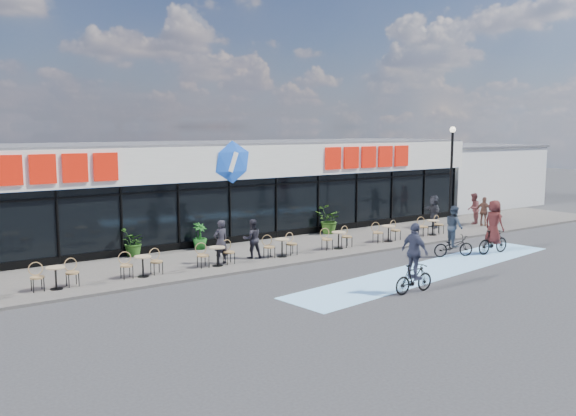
{
  "coord_description": "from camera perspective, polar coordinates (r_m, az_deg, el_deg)",
  "views": [
    {
      "loc": [
        -13.18,
        -16.95,
        5.35
      ],
      "look_at": [
        0.8,
        3.5,
        2.04
      ],
      "focal_mm": 38.0,
      "sensor_mm": 36.0,
      "label": 1
    }
  ],
  "objects": [
    {
      "name": "bistro_set_5",
      "position": [
        26.55,
        4.63,
        -2.81
      ],
      "size": [
        1.54,
        0.62,
        0.9
      ],
      "color": "tan",
      "rests_on": "sidewalk"
    },
    {
      "name": "pedestrian_c",
      "position": [
        34.51,
        16.95,
        -0.05
      ],
      "size": [
        1.03,
        0.96,
        1.69
      ],
      "primitive_type": "imported",
      "rotation": [
        0.0,
        0.0,
        3.65
      ],
      "color": "brown",
      "rests_on": "sidewalk"
    },
    {
      "name": "bistro_set_2",
      "position": [
        22.18,
        -13.52,
        -5.08
      ],
      "size": [
        1.54,
        0.62,
        0.9
      ],
      "color": "tan",
      "rests_on": "sidewalk"
    },
    {
      "name": "building",
      "position": [
        30.09,
        -8.19,
        1.79
      ],
      "size": [
        30.6,
        6.57,
        4.75
      ],
      "color": "black",
      "rests_on": "ground"
    },
    {
      "name": "lamp_post",
      "position": [
        29.66,
        15.03,
        3.23
      ],
      "size": [
        0.28,
        0.28,
        5.25
      ],
      "color": "black",
      "rests_on": "sidewalk"
    },
    {
      "name": "bike_lane",
      "position": [
        23.72,
        13.39,
        -5.61
      ],
      "size": [
        14.17,
        4.13,
        0.01
      ],
      "primitive_type": "cube",
      "rotation": [
        0.0,
        0.0,
        0.14
      ],
      "color": "#7DBBEC",
      "rests_on": "ground"
    },
    {
      "name": "bistro_set_3",
      "position": [
        23.36,
        -6.73,
        -4.28
      ],
      "size": [
        1.54,
        0.62,
        0.9
      ],
      "color": "tan",
      "rests_on": "sidewalk"
    },
    {
      "name": "patron_right",
      "position": [
        24.5,
        -3.38,
        -2.88
      ],
      "size": [
        0.88,
        0.75,
        1.59
      ],
      "primitive_type": "imported",
      "rotation": [
        0.0,
        0.0,
        2.93
      ],
      "color": "black",
      "rests_on": "sidewalk"
    },
    {
      "name": "bistro_set_1",
      "position": [
        21.35,
        -20.96,
        -5.87
      ],
      "size": [
        1.54,
        0.62,
        0.9
      ],
      "color": "tan",
      "rests_on": "sidewalk"
    },
    {
      "name": "cyclist_c",
      "position": [
        20.09,
        11.74,
        -5.08
      ],
      "size": [
        1.61,
        1.09,
        2.3
      ],
      "color": "black",
      "rests_on": "ground"
    },
    {
      "name": "pedestrian_a",
      "position": [
        32.7,
        13.48,
        -0.32
      ],
      "size": [
        1.09,
        1.66,
        1.71
      ],
      "primitive_type": "imported",
      "rotation": [
        0.0,
        0.0,
        -1.97
      ],
      "color": "black",
      "rests_on": "sidewalk"
    },
    {
      "name": "neighbour_building",
      "position": [
        43.89,
        15.94,
        3.03
      ],
      "size": [
        9.2,
        7.2,
        4.11
      ],
      "color": "silver",
      "rests_on": "ground"
    },
    {
      "name": "potted_plant_mid",
      "position": [
        26.56,
        -8.28,
        -2.62
      ],
      "size": [
        0.78,
        0.78,
        1.14
      ],
      "primitive_type": "imported",
      "rotation": [
        0.0,
        0.0,
        0.26
      ],
      "color": "#144715",
      "rests_on": "sidewalk"
    },
    {
      "name": "bistro_set_4",
      "position": [
        24.83,
        -0.68,
        -3.52
      ],
      "size": [
        1.54,
        0.62,
        0.9
      ],
      "color": "tan",
      "rests_on": "sidewalk"
    },
    {
      "name": "cyclist_b",
      "position": [
        26.07,
        15.24,
        -2.56
      ],
      "size": [
        1.81,
        1.21,
        2.14
      ],
      "color": "black",
      "rests_on": "ground"
    },
    {
      "name": "potted_plant_left",
      "position": [
        25.61,
        -14.29,
        -3.12
      ],
      "size": [
        1.35,
        1.38,
        1.17
      ],
      "primitive_type": "imported",
      "rotation": [
        0.0,
        0.0,
        4.11
      ],
      "color": "#265317",
      "rests_on": "sidewalk"
    },
    {
      "name": "pedestrian_b",
      "position": [
        33.98,
        17.88,
        -0.31
      ],
      "size": [
        0.64,
        0.99,
        1.56
      ],
      "primitive_type": "imported",
      "rotation": [
        0.0,
        0.0,
        1.88
      ],
      "color": "brown",
      "rests_on": "sidewalk"
    },
    {
      "name": "patron_left",
      "position": [
        23.63,
        -6.31,
        -3.16
      ],
      "size": [
        0.67,
        0.48,
        1.7
      ],
      "primitive_type": "imported",
      "rotation": [
        0.0,
        0.0,
        3.26
      ],
      "color": "black",
      "rests_on": "sidewalk"
    },
    {
      "name": "cyclist_a",
      "position": [
        27.17,
        18.68,
        -2.07
      ],
      "size": [
        1.74,
        0.94,
        2.29
      ],
      "color": "black",
      "rests_on": "ground"
    },
    {
      "name": "sidewalk",
      "position": [
        25.73,
        -2.73,
        -4.28
      ],
      "size": [
        44.0,
        5.0,
        0.1
      ],
      "primitive_type": "cube",
      "color": "#524D48",
      "rests_on": "ground"
    },
    {
      "name": "ground",
      "position": [
        22.13,
        3.44,
        -6.39
      ],
      "size": [
        120.0,
        120.0,
        0.0
      ],
      "primitive_type": "plane",
      "color": "#28282B",
      "rests_on": "ground"
    },
    {
      "name": "bistro_set_7",
      "position": [
        30.56,
        13.26,
        -1.62
      ],
      "size": [
        1.54,
        0.62,
        0.9
      ],
      "color": "tan",
      "rests_on": "sidewalk"
    },
    {
      "name": "potted_plant_right",
      "position": [
        30.13,
        3.73,
        -1.12
      ],
      "size": [
        1.61,
        1.56,
        1.37
      ],
      "primitive_type": "imported",
      "rotation": [
        0.0,
        0.0,
        2.59
      ],
      "color": "#254714",
      "rests_on": "sidewalk"
    },
    {
      "name": "bistro_set_6",
      "position": [
        28.47,
        9.25,
        -2.18
      ],
      "size": [
        1.54,
        0.62,
        0.9
      ],
      "color": "tan",
      "rests_on": "sidewalk"
    }
  ]
}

